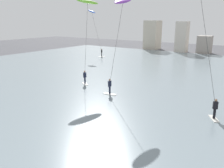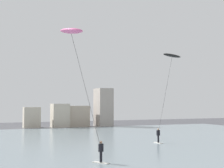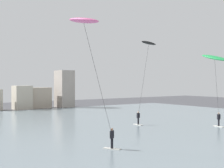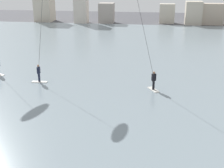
{
  "view_description": "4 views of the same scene",
  "coord_description": "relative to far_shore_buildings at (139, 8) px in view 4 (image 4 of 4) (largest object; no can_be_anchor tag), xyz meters",
  "views": [
    {
      "loc": [
        6.14,
        1.54,
        7.55
      ],
      "look_at": [
        -0.02,
        10.44,
        4.58
      ],
      "focal_mm": 37.67,
      "sensor_mm": 36.0,
      "label": 1
    },
    {
      "loc": [
        -6.14,
        -3.38,
        4.52
      ],
      "look_at": [
        -0.26,
        10.23,
        5.4
      ],
      "focal_mm": 53.4,
      "sensor_mm": 36.0,
      "label": 2
    },
    {
      "loc": [
        -11.43,
        -0.21,
        5.43
      ],
      "look_at": [
        0.7,
        16.68,
        5.23
      ],
      "focal_mm": 51.04,
      "sensor_mm": 36.0,
      "label": 3
    },
    {
      "loc": [
        3.16,
        -4.5,
        9.21
      ],
      "look_at": [
        0.92,
        10.45,
        3.85
      ],
      "focal_mm": 48.99,
      "sensor_mm": 36.0,
      "label": 4
    }
  ],
  "objects": [
    {
      "name": "water_bay",
      "position": [
        0.74,
        -28.26,
        -3.05
      ],
      "size": [
        84.0,
        52.0,
        0.1
      ],
      "primitive_type": "cube",
      "color": "gray",
      "rests_on": "ground"
    },
    {
      "name": "far_shore_buildings",
      "position": [
        0.0,
        0.0,
        0.0
      ],
      "size": [
        43.12,
        4.91,
        7.61
      ],
      "color": "beige",
      "rests_on": "ground"
    }
  ]
}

